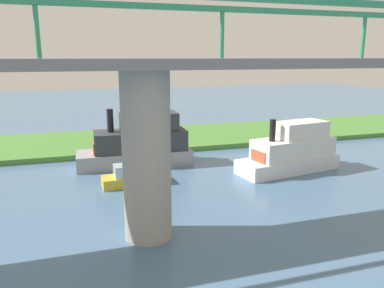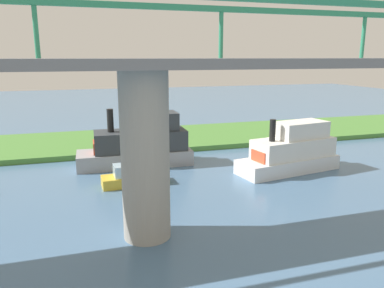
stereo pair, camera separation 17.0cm
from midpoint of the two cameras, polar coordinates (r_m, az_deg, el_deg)
name	(u,v)px [view 2 (the right image)]	position (r m, az deg, el deg)	size (l,w,h in m)	color
ground_plane	(158,154)	(36.66, -4.97, -1.56)	(160.00, 160.00, 0.00)	#4C7093
grassy_bank	(147,139)	(42.33, -6.70, 0.72)	(80.00, 12.00, 0.50)	#4C8438
bridge_pylon	(145,157)	(19.06, -6.81, -1.92)	(2.44, 2.44, 8.61)	#9E998E
bridge_span	(142,58)	(18.44, -7.23, 12.67)	(66.59, 4.30, 3.25)	slate
person_on_bank	(115,138)	(38.80, -11.41, 0.86)	(0.39, 0.39, 1.39)	#2D334C
mooring_post	(146,145)	(36.82, -6.80, -0.08)	(0.20, 0.20, 0.82)	brown
houseboat_blue	(291,151)	(32.01, 14.89, -1.07)	(9.04, 4.32, 4.44)	white
motorboat_red	(132,177)	(28.16, -8.79, -4.99)	(4.78, 1.85, 1.57)	gold
motorboat_white	(138,144)	(32.95, -7.93, -0.01)	(9.83, 3.58, 4.97)	#99999E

